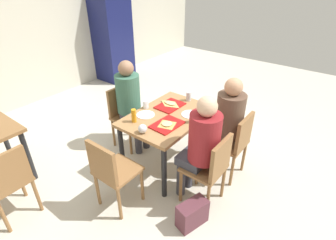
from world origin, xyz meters
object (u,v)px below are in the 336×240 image
(condiment_bottle, at_px, (134,116))
(soda_can, at_px, (189,96))
(chair_far_side, at_px, (125,112))
(handbag, at_px, (192,214))
(tray_red_far, at_px, (170,106))
(background_chair_near, at_px, (8,180))
(person_in_brown_jacket, at_px, (226,120))
(tray_red_near, at_px, (167,125))
(chair_left_end, at_px, (111,170))
(plastic_cup_a, at_px, (146,104))
(main_table, at_px, (168,122))
(chair_near_left, at_px, (211,166))
(person_in_red, at_px, (201,142))
(foil_bundle, at_px, (143,129))
(pizza_slice_a, at_px, (167,124))
(paper_plate_near_edge, at_px, (190,114))
(paper_plate_center, at_px, (146,115))
(person_far_side, at_px, (130,99))
(plastic_cup_b, at_px, (192,119))
(chair_near_right, at_px, (235,141))
(pizza_slice_b, at_px, (170,103))
(drink_fridge, at_px, (113,37))

(condiment_bottle, bearing_deg, soda_can, -12.97)
(chair_far_side, height_order, handbag, chair_far_side)
(tray_red_far, xyz_separation_m, background_chair_near, (-1.84, 0.57, -0.23))
(person_in_brown_jacket, height_order, tray_red_near, person_in_brown_jacket)
(chair_left_end, bearing_deg, handbag, -68.25)
(plastic_cup_a, bearing_deg, chair_far_side, 86.35)
(main_table, height_order, plastic_cup_a, plastic_cup_a)
(condiment_bottle, bearing_deg, chair_near_left, -85.11)
(person_in_red, distance_m, foil_bundle, 0.64)
(main_table, height_order, pizza_slice_a, pizza_slice_a)
(paper_plate_near_edge, bearing_deg, person_in_brown_jacket, -74.92)
(plastic_cup_a, bearing_deg, handbag, -118.31)
(paper_plate_center, height_order, soda_can, soda_can)
(person_far_side, xyz_separation_m, plastic_cup_a, (-0.03, -0.30, 0.02))
(main_table, height_order, background_chair_near, background_chair_near)
(person_far_side, relative_size, paper_plate_center, 5.81)
(pizza_slice_a, xyz_separation_m, condiment_bottle, (-0.16, 0.36, 0.06))
(plastic_cup_b, bearing_deg, chair_near_left, -125.05)
(tray_red_near, bearing_deg, condiment_bottle, 115.75)
(paper_plate_near_edge, bearing_deg, chair_near_right, -78.59)
(tray_red_far, relative_size, plastic_cup_a, 3.60)
(chair_near_right, xyz_separation_m, plastic_cup_b, (-0.25, 0.44, 0.27))
(pizza_slice_b, relative_size, plastic_cup_b, 2.50)
(pizza_slice_a, bearing_deg, plastic_cup_a, 69.26)
(main_table, height_order, chair_left_end, chair_left_end)
(chair_far_side, xyz_separation_m, tray_red_near, (-0.20, -0.91, 0.23))
(tray_red_near, height_order, plastic_cup_b, plastic_cup_b)
(pizza_slice_b, distance_m, condiment_bottle, 0.60)
(tray_red_far, height_order, drink_fridge, drink_fridge)
(paper_plate_center, height_order, handbag, paper_plate_center)
(pizza_slice_a, bearing_deg, tray_red_far, 32.92)
(soda_can, height_order, handbag, soda_can)
(condiment_bottle, distance_m, handbag, 1.24)
(chair_left_end, height_order, condiment_bottle, condiment_bottle)
(person_far_side, height_order, tray_red_near, person_far_side)
(person_in_red, height_order, soda_can, person_in_red)
(chair_near_left, relative_size, background_chair_near, 1.00)
(main_table, relative_size, chair_near_left, 1.30)
(person_in_red, distance_m, pizza_slice_a, 0.49)
(chair_near_right, xyz_separation_m, handbag, (-0.91, -0.02, -0.37))
(tray_red_near, distance_m, handbag, 0.99)
(person_far_side, bearing_deg, pizza_slice_a, -105.02)
(paper_plate_center, relative_size, condiment_bottle, 1.38)
(condiment_bottle, bearing_deg, main_table, -30.32)
(condiment_bottle, bearing_deg, paper_plate_center, 0.00)
(paper_plate_center, distance_m, paper_plate_near_edge, 0.55)
(person_in_red, bearing_deg, plastic_cup_b, 44.21)
(chair_near_left, relative_size, chair_far_side, 1.00)
(chair_near_right, distance_m, foil_bundle, 1.10)
(person_in_red, distance_m, person_in_brown_jacket, 0.56)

